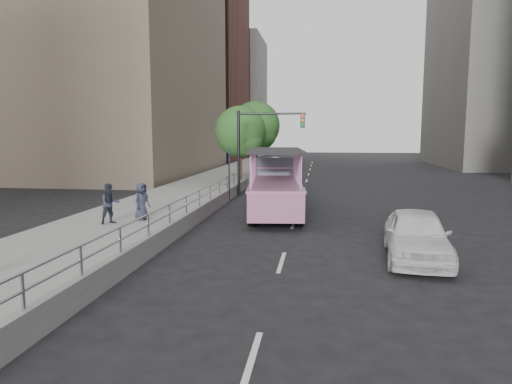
% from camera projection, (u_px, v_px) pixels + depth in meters
% --- Properties ---
extents(ground, '(160.00, 160.00, 0.00)m').
position_uv_depth(ground, '(257.00, 245.00, 15.67)').
color(ground, black).
extents(sidewalk, '(5.50, 80.00, 0.30)m').
position_uv_depth(sidewalk, '(183.00, 197.00, 26.27)').
color(sidewalk, gray).
rests_on(sidewalk, ground).
extents(kerb_wall, '(0.24, 30.00, 0.36)m').
position_uv_depth(kerb_wall, '(186.00, 218.00, 18.00)').
color(kerb_wall, gray).
rests_on(kerb_wall, sidewalk).
extents(guardrail, '(0.07, 22.00, 0.71)m').
position_uv_depth(guardrail, '(186.00, 202.00, 17.92)').
color(guardrail, silver).
rests_on(guardrail, kerb_wall).
extents(duck_boat, '(3.24, 9.53, 3.10)m').
position_uv_depth(duck_boat, '(275.00, 188.00, 22.29)').
color(duck_boat, black).
rests_on(duck_boat, ground).
extents(car, '(2.23, 4.64, 1.53)m').
position_uv_depth(car, '(417.00, 235.00, 13.75)').
color(car, silver).
rests_on(car, ground).
extents(pedestrian_mid, '(0.96, 0.97, 1.58)m').
position_uv_depth(pedestrian_mid, '(110.00, 204.00, 17.76)').
color(pedestrian_mid, '#2B2D3F').
rests_on(pedestrian_mid, sidewalk).
extents(pedestrian_far, '(0.74, 0.88, 1.53)m').
position_uv_depth(pedestrian_far, '(142.00, 201.00, 18.56)').
color(pedestrian_far, '#2B2D3F').
rests_on(pedestrian_far, sidewalk).
extents(parking_sign, '(0.19, 0.66, 3.00)m').
position_uv_depth(parking_sign, '(229.00, 168.00, 25.67)').
color(parking_sign, black).
rests_on(parking_sign, ground).
extents(traffic_signal, '(4.20, 0.32, 5.20)m').
position_uv_depth(traffic_signal, '(258.00, 139.00, 27.73)').
color(traffic_signal, black).
rests_on(traffic_signal, ground).
extents(street_tree_near, '(3.52, 3.52, 5.72)m').
position_uv_depth(street_tree_near, '(242.00, 133.00, 31.28)').
color(street_tree_near, '#3C261B').
rests_on(street_tree_near, ground).
extents(street_tree_far, '(3.97, 3.97, 6.45)m').
position_uv_depth(street_tree_far, '(257.00, 127.00, 37.08)').
color(street_tree_far, '#3C261B').
rests_on(street_tree_far, ground).
extents(midrise_brick, '(18.00, 16.00, 26.00)m').
position_uv_depth(midrise_brick, '(177.00, 67.00, 63.66)').
color(midrise_brick, brown).
rests_on(midrise_brick, ground).
extents(midrise_stone_b, '(16.00, 14.00, 20.00)m').
position_uv_depth(midrise_stone_b, '(217.00, 98.00, 79.48)').
color(midrise_stone_b, slate).
rests_on(midrise_stone_b, ground).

